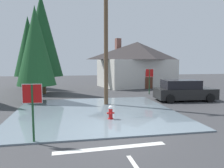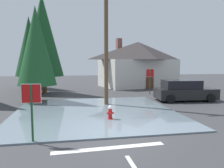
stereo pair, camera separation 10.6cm
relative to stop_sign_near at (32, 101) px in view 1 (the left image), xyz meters
The scene contains 12 objects.
ground_plane 3.84m from the stop_sign_near, 10.95° to the left, with size 80.00×80.00×0.10m, color #38383A.
flood_puddle 5.52m from the stop_sign_near, 58.15° to the left, with size 9.41×9.27×0.07m, color slate.
lane_stop_bar 3.30m from the stop_sign_near, 19.66° to the right, with size 4.01×0.30×0.01m, color silver.
stop_sign_near is the anchor object (origin of this frame).
fire_hydrant 4.45m from the stop_sign_near, 37.99° to the left, with size 0.39×0.33×0.77m.
utility_pole 8.36m from the stop_sign_near, 59.99° to the left, with size 1.60×0.28×9.95m.
stop_sign_far 13.84m from the stop_sign_near, 51.80° to the left, with size 0.63×0.44×2.37m.
house 20.04m from the stop_sign_near, 61.81° to the left, with size 10.29×7.70×5.87m.
parked_car 12.37m from the stop_sign_near, 35.80° to the left, with size 4.68×2.36×1.61m.
pine_tree_tall_left 18.03m from the stop_sign_near, 100.23° to the left, with size 3.21×3.21×8.01m.
pine_tree_mid_left 13.85m from the stop_sign_near, 95.10° to the left, with size 3.72×3.72×9.30m.
pine_tree_far_center 9.20m from the stop_sign_near, 97.18° to the left, with size 2.84×2.84×7.11m.
Camera 1 is at (-2.03, -8.84, 3.00)m, focal length 34.84 mm.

